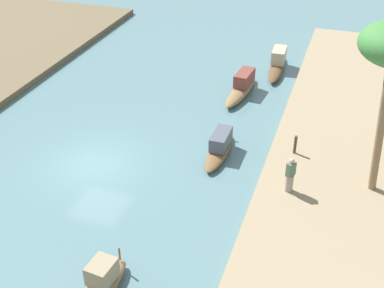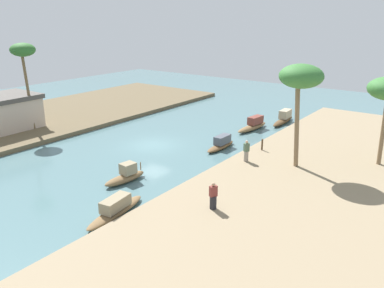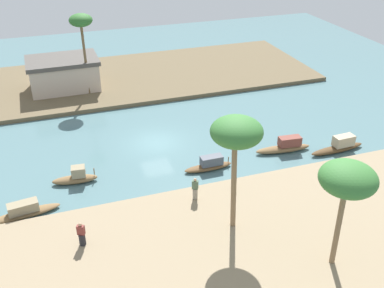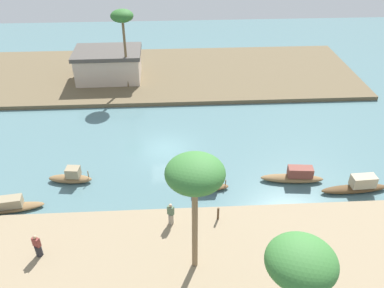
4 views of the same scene
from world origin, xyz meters
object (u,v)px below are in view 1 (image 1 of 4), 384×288
object	(u,v)px
sampan_with_tall_canopy	(278,63)
mooring_post	(295,145)
sampan_near_left_bank	(99,286)
person_by_mooring	(290,177)
sampan_upstream_small	(220,147)
sampan_open_hull	(242,87)

from	to	relation	value
sampan_with_tall_canopy	mooring_post	xyz separation A→B (m)	(-10.33, -2.64, 0.38)
sampan_near_left_bank	person_by_mooring	world-z (taller)	person_by_mooring
sampan_near_left_bank	sampan_upstream_small	bearing A→B (deg)	-2.32
sampan_upstream_small	sampan_open_hull	distance (m)	6.75
sampan_open_hull	mooring_post	bearing A→B (deg)	-141.24
sampan_upstream_small	person_by_mooring	distance (m)	4.49
sampan_upstream_small	sampan_open_hull	size ratio (longest dim) A/B	0.80
sampan_open_hull	sampan_with_tall_canopy	bearing A→B (deg)	-12.68
sampan_open_hull	sampan_near_left_bank	bearing A→B (deg)	-177.61
sampan_near_left_bank	person_by_mooring	bearing A→B (deg)	-29.02
sampan_upstream_small	mooring_post	bearing A→B (deg)	-80.67
sampan_near_left_bank	mooring_post	size ratio (longest dim) A/B	3.59
sampan_near_left_bank	sampan_open_hull	size ratio (longest dim) A/B	0.70
sampan_with_tall_canopy	person_by_mooring	world-z (taller)	person_by_mooring
sampan_upstream_small	sampan_near_left_bank	xyz separation A→B (m)	(-9.75, 1.44, 0.03)
sampan_near_left_bank	mooring_post	xyz separation A→B (m)	(10.34, -4.92, 0.43)
sampan_with_tall_canopy	sampan_near_left_bank	xyz separation A→B (m)	(-20.66, 2.28, -0.05)
sampan_upstream_small	person_by_mooring	xyz separation A→B (m)	(-2.44, -3.70, 0.72)
sampan_open_hull	person_by_mooring	world-z (taller)	person_by_mooring
sampan_near_left_bank	sampan_open_hull	bearing A→B (deg)	2.92
sampan_open_hull	person_by_mooring	xyz separation A→B (m)	(-9.16, -4.23, 0.67)
mooring_post	sampan_upstream_small	bearing A→B (deg)	99.55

